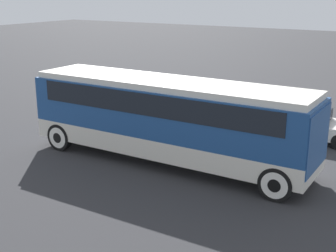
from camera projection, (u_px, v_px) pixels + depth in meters
ground_plane at (168, 162)px, 17.27m from camera, size 120.00×120.00×0.00m
tour_bus at (170, 114)px, 16.71m from camera, size 10.69×2.56×3.05m
parked_car_near at (305, 123)px, 19.89m from camera, size 4.05×1.89×1.26m
parked_car_mid at (172, 100)px, 23.46m from camera, size 4.51×1.89×1.53m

